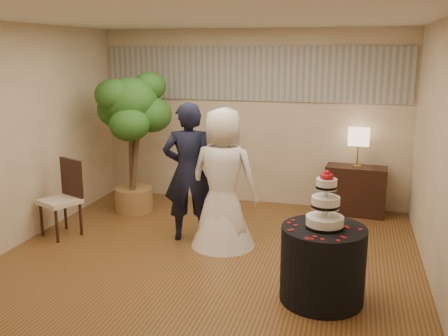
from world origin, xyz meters
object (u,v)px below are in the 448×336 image
(table_lamp, at_px, (358,148))
(ficus_tree, at_px, (132,142))
(groom, at_px, (189,172))
(cake_table, at_px, (323,264))
(wedding_cake, at_px, (326,199))
(console, at_px, (355,191))
(bride, at_px, (223,178))
(side_chair, at_px, (60,199))

(table_lamp, distance_m, ficus_tree, 3.42)
(groom, xyz_separation_m, cake_table, (1.83, -1.27, -0.53))
(ficus_tree, bearing_deg, wedding_cake, -35.30)
(console, height_order, table_lamp, table_lamp)
(wedding_cake, bearing_deg, ficus_tree, 144.70)
(wedding_cake, distance_m, table_lamp, 2.90)
(cake_table, bearing_deg, bride, 139.06)
(groom, bearing_deg, table_lamp, -159.28)
(table_lamp, bearing_deg, bride, -133.25)
(bride, bearing_deg, table_lamp, -128.59)
(cake_table, height_order, ficus_tree, ficus_tree)
(console, bearing_deg, bride, -129.22)
(ficus_tree, bearing_deg, groom, -36.12)
(cake_table, bearing_deg, console, 84.17)
(groom, height_order, side_chair, groom)
(groom, relative_size, wedding_cake, 3.16)
(ficus_tree, distance_m, side_chair, 1.45)
(wedding_cake, bearing_deg, groom, 145.25)
(bride, xyz_separation_m, side_chair, (-2.21, -0.24, -0.38))
(ficus_tree, bearing_deg, cake_table, -35.30)
(console, relative_size, ficus_tree, 0.41)
(bride, bearing_deg, console, -128.59)
(cake_table, xyz_separation_m, side_chair, (-3.54, 0.92, 0.13))
(groom, xyz_separation_m, table_lamp, (2.12, 1.62, 0.12))
(wedding_cake, distance_m, ficus_tree, 3.73)
(console, distance_m, side_chair, 4.32)
(groom, height_order, table_lamp, groom)
(groom, distance_m, console, 2.73)
(cake_table, relative_size, table_lamp, 1.44)
(console, height_order, side_chair, side_chair)
(groom, height_order, bride, groom)
(console, bearing_deg, cake_table, -91.80)
(cake_table, xyz_separation_m, wedding_cake, (0.00, 0.00, 0.67))
(groom, distance_m, cake_table, 2.29)
(cake_table, distance_m, ficus_tree, 3.80)
(groom, height_order, ficus_tree, ficus_tree)
(ficus_tree, relative_size, side_chair, 2.12)
(table_lamp, bearing_deg, console, 0.00)
(bride, relative_size, cake_table, 2.13)
(bride, xyz_separation_m, console, (1.63, 1.73, -0.52))
(bride, xyz_separation_m, cake_table, (1.33, -1.16, -0.51))
(bride, distance_m, ficus_tree, 1.99)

